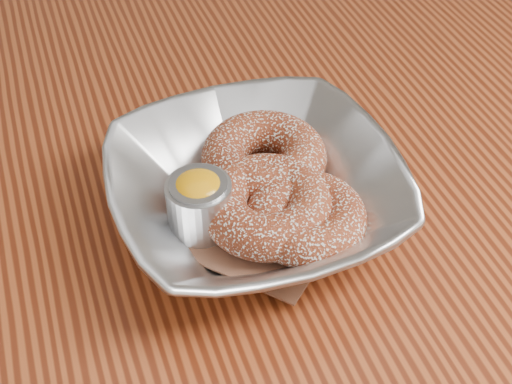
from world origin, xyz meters
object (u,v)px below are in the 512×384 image
object	(u,v)px
donut_extra	(306,218)
serving_bowl	(256,193)
donut_front	(268,206)
donut_back	(264,157)
ramekin	(199,203)
table	(266,227)

from	to	relation	value
donut_extra	serving_bowl	bearing A→B (deg)	127.08
serving_bowl	donut_extra	xyz separation A→B (m)	(0.03, -0.04, -0.00)
donut_front	donut_extra	xyz separation A→B (m)	(0.02, -0.02, -0.00)
donut_back	ramekin	bearing A→B (deg)	-149.04
donut_back	table	bearing A→B (deg)	65.46
ramekin	donut_extra	bearing A→B (deg)	-24.94
donut_back	donut_front	size ratio (longest dim) A/B	1.00
table	serving_bowl	distance (m)	0.15
table	donut_front	world-z (taller)	donut_front
table	donut_back	world-z (taller)	donut_back
serving_bowl	ramekin	world-z (taller)	ramekin
donut_extra	ramekin	distance (m)	0.09
donut_extra	ramekin	xyz separation A→B (m)	(-0.08, 0.04, 0.01)
donut_back	ramekin	world-z (taller)	ramekin
table	donut_extra	world-z (taller)	donut_extra
table	serving_bowl	bearing A→B (deg)	-116.58
donut_back	donut_front	xyz separation A→B (m)	(-0.02, -0.06, 0.00)
table	donut_extra	distance (m)	0.17
donut_front	donut_back	bearing A→B (deg)	72.85
serving_bowl	donut_front	size ratio (longest dim) A/B	2.18
table	donut_back	distance (m)	0.13
table	donut_back	size ratio (longest dim) A/B	11.12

